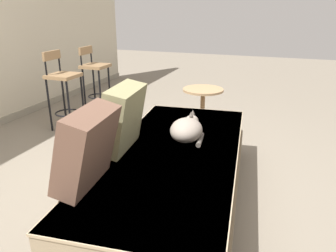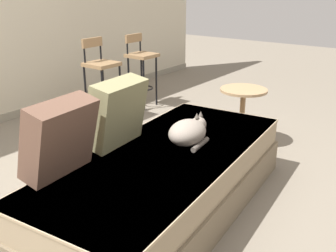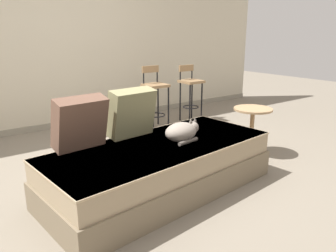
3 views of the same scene
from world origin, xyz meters
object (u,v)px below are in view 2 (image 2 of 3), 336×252
couch (166,182)px  bar_stool_near_window (101,74)px  cat (189,132)px  bar_stool_by_doorway (141,64)px  side_table (242,109)px  throw_pillow_corner (59,138)px  throw_pillow_middle (117,113)px

couch → bar_stool_near_window: 2.08m
cat → bar_stool_by_doorway: size_ratio=0.41×
cat → side_table: (1.17, 0.17, -0.17)m
cat → bar_stool_near_window: bar_stool_near_window is taller
throw_pillow_corner → side_table: size_ratio=0.82×
bar_stool_near_window → bar_stool_by_doorway: (0.68, 0.00, 0.01)m
bar_stool_by_doorway → side_table: 1.66m
side_table → bar_stool_by_doorway: bearing=76.2°
throw_pillow_middle → couch: bearing=-75.6°
cat → bar_stool_by_doorway: bearing=48.5°
cat → couch: bearing=172.4°
throw_pillow_corner → side_table: (2.00, -0.15, -0.31)m
throw_pillow_middle → cat: size_ratio=1.25×
couch → cat: 0.37m
couch → bar_stool_by_doorway: 2.51m
couch → side_table: size_ratio=3.92×
bar_stool_near_window → bar_stool_by_doorway: bearing=0.0°
bar_stool_near_window → couch: bearing=-122.2°
throw_pillow_corner → bar_stool_near_window: 2.25m
cat → side_table: 1.20m
throw_pillow_corner → bar_stool_by_doorway: 2.80m
couch → bar_stool_near_window: (1.10, 1.74, 0.30)m
side_table → throw_pillow_corner: bearing=175.8°
bar_stool_by_doorway → side_table: (-0.39, -1.60, -0.18)m
couch → throw_pillow_middle: (-0.09, 0.35, 0.45)m
couch → bar_stool_by_doorway: size_ratio=2.44×
bar_stool_by_doorway → side_table: size_ratio=1.60×
bar_stool_by_doorway → bar_stool_near_window: bearing=-180.0°
couch → cat: bearing=-7.6°
throw_pillow_corner → cat: size_ratio=1.24×
couch → cat: cat is taller
throw_pillow_middle → side_table: bearing=-7.8°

